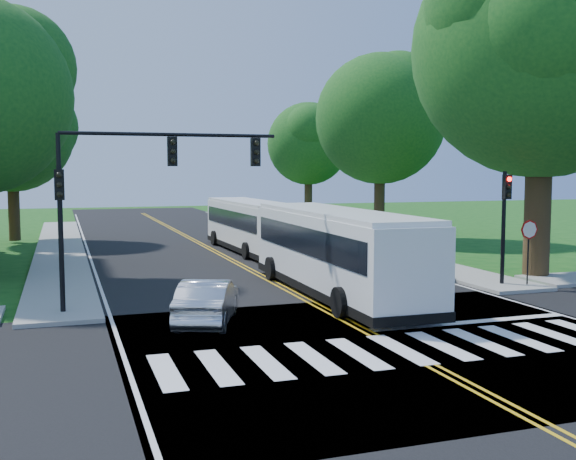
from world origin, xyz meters
name	(u,v)px	position (x,y,z in m)	size (l,w,h in m)	color
ground	(391,345)	(0.00, 0.00, 0.00)	(140.00, 140.00, 0.00)	#114713
road	(230,259)	(0.00, 18.00, 0.01)	(14.00, 96.00, 0.01)	black
cross_road	(391,345)	(0.00, 0.00, 0.01)	(60.00, 12.00, 0.01)	black
center_line	(213,250)	(0.00, 22.00, 0.01)	(0.36, 70.00, 0.01)	gold
edge_line_w	(89,255)	(-6.80, 22.00, 0.01)	(0.12, 70.00, 0.01)	silver
edge_line_e	(323,246)	(6.80, 22.00, 0.01)	(0.12, 70.00, 0.01)	silver
crosswalk	(400,349)	(0.00, -0.50, 0.02)	(12.60, 3.00, 0.01)	silver
stop_bar	(471,322)	(3.50, 1.60, 0.02)	(6.60, 0.40, 0.01)	silver
sidewalk_nw	(60,249)	(-8.30, 25.00, 0.07)	(2.60, 40.00, 0.15)	gray
sidewalk_ne	(328,239)	(8.30, 25.00, 0.07)	(2.60, 40.00, 0.15)	gray
tree_ne_big	(543,49)	(11.00, 8.00, 9.62)	(10.80, 10.80, 14.91)	#322314
tree_west_far	(11,131)	(-11.00, 30.00, 7.00)	(7.60, 7.60, 10.67)	#322314
tree_east_mid	(380,119)	(11.50, 24.00, 7.86)	(8.40, 8.40, 11.93)	#322314
tree_east_far	(308,144)	(12.50, 40.00, 6.86)	(7.20, 7.20, 10.34)	#322314
signal_nw	(136,177)	(-5.86, 6.43, 4.38)	(7.15, 0.46, 5.66)	black
signal_ne	(505,212)	(8.20, 6.44, 2.96)	(0.30, 0.46, 4.40)	black
stop_sign	(529,236)	(9.00, 5.98, 2.03)	(0.76, 0.08, 2.53)	black
bus_lead	(336,250)	(1.36, 7.07, 1.66)	(3.07, 12.12, 3.13)	silver
bus_follow	(250,225)	(1.94, 21.01, 1.52)	(2.86, 11.09, 2.85)	silver
hatchback	(207,301)	(-4.09, 3.96, 0.69)	(1.43, 4.10, 1.35)	silver
suv	(393,261)	(5.46, 10.40, 0.66)	(2.14, 4.65, 1.29)	#ACB0B4
dark_sedan	(315,238)	(5.62, 20.34, 0.70)	(1.93, 4.74, 1.38)	black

